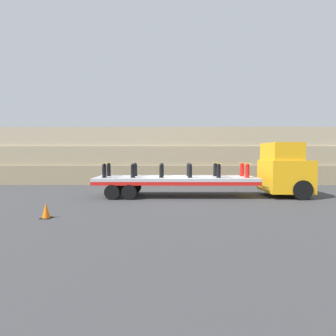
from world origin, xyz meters
TOP-DOWN VIEW (x-y plane):
  - ground_plane at (0.00, 0.00)m, footprint 120.00×120.00m
  - rock_cliff at (0.00, 7.32)m, footprint 60.00×3.30m
  - truck_cab at (6.52, 0.00)m, footprint 2.43×2.70m
  - flatbed_trailer at (-0.48, 0.00)m, footprint 9.37×2.60m
  - fire_hydrant_black_near_0 at (-4.09, -0.55)m, footprint 0.29×0.45m
  - fire_hydrant_black_far_0 at (-4.09, 0.55)m, footprint 0.29×0.45m
  - fire_hydrant_black_near_1 at (-2.45, -0.55)m, footprint 0.29×0.45m
  - fire_hydrant_black_far_1 at (-2.45, 0.55)m, footprint 0.29×0.45m
  - fire_hydrant_black_near_2 at (-0.82, -0.55)m, footprint 0.29×0.45m
  - fire_hydrant_black_far_2 at (-0.82, 0.55)m, footprint 0.29×0.45m
  - fire_hydrant_black_near_3 at (0.82, -0.55)m, footprint 0.29×0.45m
  - fire_hydrant_black_far_3 at (0.82, 0.55)m, footprint 0.29×0.45m
  - fire_hydrant_black_near_4 at (2.45, -0.55)m, footprint 0.29×0.45m
  - fire_hydrant_black_far_4 at (2.45, 0.55)m, footprint 0.29×0.45m
  - fire_hydrant_red_near_5 at (4.09, -0.55)m, footprint 0.29×0.45m
  - fire_hydrant_red_far_5 at (4.09, 0.55)m, footprint 0.29×0.45m
  - cargo_strap_rear at (-4.09, 0.00)m, footprint 0.05×2.70m
  - cargo_strap_middle at (2.45, 0.00)m, footprint 0.05×2.70m
  - cargo_strap_front at (4.09, 0.00)m, footprint 0.05×2.70m
  - traffic_cone at (-5.18, -5.37)m, footprint 0.39×0.39m

SIDE VIEW (x-z plane):
  - ground_plane at x=0.00m, z-range 0.00..0.00m
  - traffic_cone at x=-5.18m, z-range -0.01..0.60m
  - flatbed_trailer at x=-0.48m, z-range 0.38..1.54m
  - fire_hydrant_black_near_0 at x=-4.09m, z-range 1.15..1.97m
  - fire_hydrant_black_far_0 at x=-4.09m, z-range 1.15..1.97m
  - fire_hydrant_black_near_1 at x=-2.45m, z-range 1.15..1.97m
  - fire_hydrant_black_far_1 at x=-2.45m, z-range 1.15..1.97m
  - fire_hydrant_black_near_2 at x=-0.82m, z-range 1.15..1.97m
  - fire_hydrant_black_far_2 at x=-0.82m, z-range 1.15..1.97m
  - fire_hydrant_black_near_3 at x=0.82m, z-range 1.15..1.97m
  - fire_hydrant_black_far_3 at x=0.82m, z-range 1.15..1.97m
  - fire_hydrant_black_near_4 at x=2.45m, z-range 1.15..1.97m
  - fire_hydrant_black_far_4 at x=2.45m, z-range 1.15..1.97m
  - fire_hydrant_red_near_5 at x=4.09m, z-range 1.15..1.97m
  - fire_hydrant_red_far_5 at x=4.09m, z-range 1.15..1.97m
  - truck_cab at x=6.52m, z-range -0.02..3.15m
  - cargo_strap_rear at x=-4.09m, z-range 1.98..1.99m
  - cargo_strap_middle at x=2.45m, z-range 1.98..1.99m
  - cargo_strap_front at x=4.09m, z-range 1.98..1.99m
  - rock_cliff at x=0.00m, z-range 0.00..4.73m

